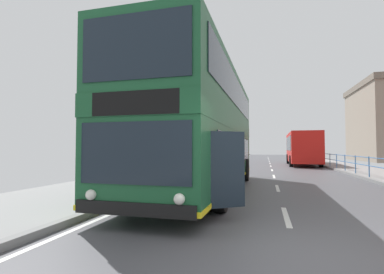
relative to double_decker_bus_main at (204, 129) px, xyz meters
The scene contains 4 objects.
ground 6.70m from the double_decker_bus_main, 72.49° to the right, with size 15.80×140.00×0.20m.
double_decker_bus_main is the anchor object (origin of this frame).
background_bus_far_lane 18.83m from the double_decker_bus_main, 73.03° to the left, with size 2.75×9.19×2.94m.
pedestrian_railing_far_kerb 8.43m from the double_decker_bus_main, 31.65° to the left, with size 0.05×24.20×1.00m.
Camera 1 is at (-0.44, -4.28, 1.53)m, focal length 27.00 mm.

